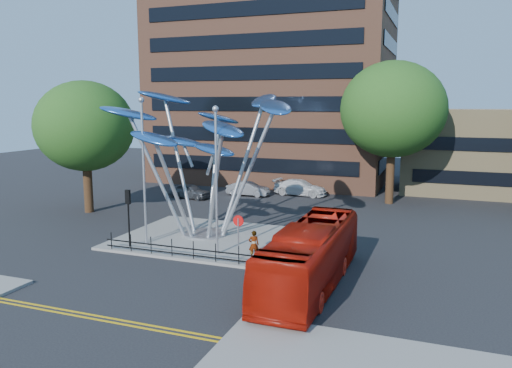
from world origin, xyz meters
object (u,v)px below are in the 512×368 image
at_px(leaf_sculpture, 204,130).
at_px(red_bus, 311,256).
at_px(parked_car_mid, 248,189).
at_px(street_lamp_right, 216,167).
at_px(tree_left, 85,126).
at_px(traffic_light_island, 128,206).
at_px(parked_car_left, 190,191).
at_px(pedestrian, 254,245).
at_px(no_entry_sign_island, 238,230).
at_px(tree_right, 393,110).
at_px(parked_car_right, 300,188).
at_px(street_lamp_left, 143,158).

relative_size(leaf_sculpture, red_bus, 1.18).
bearing_deg(parked_car_mid, street_lamp_right, -164.99).
xyz_separation_m(tree_left, traffic_light_island, (9.00, -7.50, -4.18)).
relative_size(parked_car_left, parked_car_mid, 0.98).
bearing_deg(leaf_sculpture, pedestrian, -38.15).
bearing_deg(parked_car_left, no_entry_sign_island, -136.83).
bearing_deg(leaf_sculpture, street_lamp_right, -55.09).
distance_m(tree_right, parked_car_left, 19.17).
distance_m(leaf_sculpture, traffic_light_island, 6.65).
relative_size(pedestrian, parked_car_right, 0.32).
bearing_deg(parked_car_left, traffic_light_island, -157.50).
bearing_deg(red_bus, no_entry_sign_island, 154.87).
bearing_deg(tree_left, pedestrian, -22.98).
xyz_separation_m(parked_car_mid, parked_car_right, (4.50, 1.96, 0.07)).
bearing_deg(parked_car_left, pedestrian, -134.36).
relative_size(street_lamp_right, no_entry_sign_island, 3.39).
xyz_separation_m(tree_right, parked_car_mid, (-12.74, -0.96, -7.38)).
relative_size(street_lamp_right, traffic_light_island, 2.42).
distance_m(tree_left, parked_car_right, 19.87).
distance_m(pedestrian, parked_car_mid, 19.63).
xyz_separation_m(leaf_sculpture, parked_car_mid, (-2.67, 14.36, -6.21)).
distance_m(street_lamp_right, parked_car_left, 18.43).
bearing_deg(parked_car_mid, tree_right, -86.88).
height_order(pedestrian, parked_car_left, pedestrian).
xyz_separation_m(pedestrian, parked_car_left, (-11.99, 15.10, -0.27)).
xyz_separation_m(tree_left, parked_car_left, (4.76, 8.00, -6.12)).
bearing_deg(traffic_light_island, street_lamp_left, 63.43).
bearing_deg(street_lamp_left, traffic_light_island, -116.57).
relative_size(traffic_light_island, parked_car_mid, 0.86).
relative_size(leaf_sculpture, no_entry_sign_island, 5.19).
distance_m(tree_right, street_lamp_right, 20.64).
distance_m(street_lamp_left, street_lamp_right, 5.03).
xyz_separation_m(street_lamp_left, street_lamp_right, (5.00, -0.50, -0.26)).
xyz_separation_m(tree_right, leaf_sculpture, (-10.07, -15.32, -1.16)).
bearing_deg(traffic_light_island, tree_right, 56.31).
distance_m(tree_right, parked_car_right, 11.06).
distance_m(parked_car_mid, parked_car_right, 4.91).
bearing_deg(traffic_light_island, street_lamp_right, 5.19).
relative_size(street_lamp_left, red_bus, 0.82).
bearing_deg(pedestrian, parked_car_right, -108.32).
height_order(tree_right, parked_car_right, tree_right).
xyz_separation_m(street_lamp_right, red_bus, (6.10, -2.68, -3.60)).
distance_m(tree_right, tree_left, 25.09).
xyz_separation_m(tree_left, no_entry_sign_island, (16.00, -7.48, -4.98)).
xyz_separation_m(street_lamp_left, red_bus, (11.10, -3.18, -3.86)).
bearing_deg(leaf_sculpture, street_lamp_left, -127.40).
distance_m(leaf_sculpture, parked_car_left, 14.77).
bearing_deg(pedestrian, no_entry_sign_island, 0.10).
distance_m(tree_left, pedestrian, 19.11).
height_order(tree_right, street_lamp_right, tree_right).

